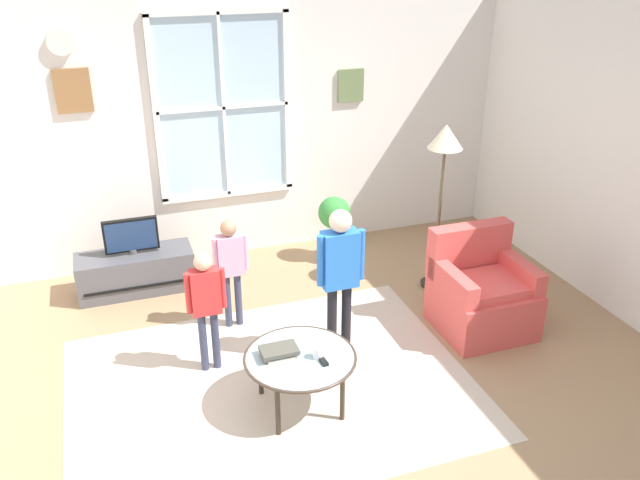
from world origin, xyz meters
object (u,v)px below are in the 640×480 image
(cup, at_px, (318,353))
(floor_lamp, at_px, (444,153))
(remote_near_books, at_px, (322,360))
(person_pink_shirt, at_px, (231,261))
(television, at_px, (131,236))
(coffee_table, at_px, (300,359))
(potted_plant_by_window, at_px, (334,227))
(tv_stand, at_px, (136,272))
(person_blue_shirt, at_px, (340,268))
(book_stack, at_px, (279,352))
(person_red_shirt, at_px, (206,298))
(armchair, at_px, (481,294))

(cup, height_order, floor_lamp, floor_lamp)
(remote_near_books, height_order, person_pink_shirt, person_pink_shirt)
(remote_near_books, bearing_deg, television, 115.79)
(coffee_table, distance_m, potted_plant_by_window, 2.44)
(cup, distance_m, person_pink_shirt, 1.36)
(tv_stand, xyz_separation_m, remote_near_books, (1.10, -2.29, 0.25))
(cup, relative_size, person_blue_shirt, 0.07)
(book_stack, xyz_separation_m, cup, (0.26, -0.11, 0.01))
(book_stack, height_order, cup, cup)
(television, height_order, person_red_shirt, person_red_shirt)
(person_red_shirt, bearing_deg, person_pink_shirt, 61.24)
(person_pink_shirt, bearing_deg, television, 129.14)
(person_red_shirt, height_order, person_pink_shirt, person_red_shirt)
(person_blue_shirt, bearing_deg, armchair, 0.58)
(coffee_table, relative_size, floor_lamp, 0.50)
(coffee_table, xyz_separation_m, person_pink_shirt, (-0.22, 1.25, 0.22))
(tv_stand, bearing_deg, television, -90.00)
(book_stack, xyz_separation_m, potted_plant_by_window, (1.21, 2.14, -0.11))
(remote_near_books, height_order, floor_lamp, floor_lamp)
(television, bearing_deg, potted_plant_by_window, 0.38)
(armchair, relative_size, person_pink_shirt, 0.86)
(book_stack, bearing_deg, remote_near_books, -30.56)
(coffee_table, relative_size, person_pink_shirt, 0.80)
(book_stack, relative_size, floor_lamp, 0.16)
(person_red_shirt, bearing_deg, cup, -48.61)
(book_stack, distance_m, person_red_shirt, 0.76)
(person_blue_shirt, bearing_deg, tv_stand, 131.32)
(book_stack, xyz_separation_m, remote_near_books, (0.27, -0.16, -0.03))
(book_stack, bearing_deg, person_pink_shirt, 93.87)
(potted_plant_by_window, height_order, floor_lamp, floor_lamp)
(television, bearing_deg, floor_lamp, -17.18)
(tv_stand, xyz_separation_m, coffee_table, (0.97, -2.18, 0.22))
(coffee_table, relative_size, remote_near_books, 5.80)
(person_red_shirt, height_order, potted_plant_by_window, person_red_shirt)
(armchair, xyz_separation_m, cup, (-1.70, -0.58, 0.16))
(person_blue_shirt, height_order, floor_lamp, floor_lamp)
(coffee_table, distance_m, person_blue_shirt, 0.81)
(television, xyz_separation_m, book_stack, (0.84, -2.13, -0.11))
(television, bearing_deg, cup, -63.97)
(tv_stand, distance_m, book_stack, 2.30)
(television, xyz_separation_m, person_red_shirt, (0.44, -1.50, 0.06))
(coffee_table, xyz_separation_m, floor_lamp, (1.80, 1.32, 0.94))
(coffee_table, relative_size, cup, 9.46)
(coffee_table, bearing_deg, tv_stand, 114.08)
(cup, xyz_separation_m, person_pink_shirt, (-0.34, 1.31, 0.15))
(armchair, bearing_deg, coffee_table, -163.89)
(book_stack, bearing_deg, armchair, 13.65)
(person_blue_shirt, bearing_deg, book_stack, -143.85)
(armchair, bearing_deg, person_blue_shirt, -179.42)
(person_pink_shirt, bearing_deg, armchair, -19.62)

